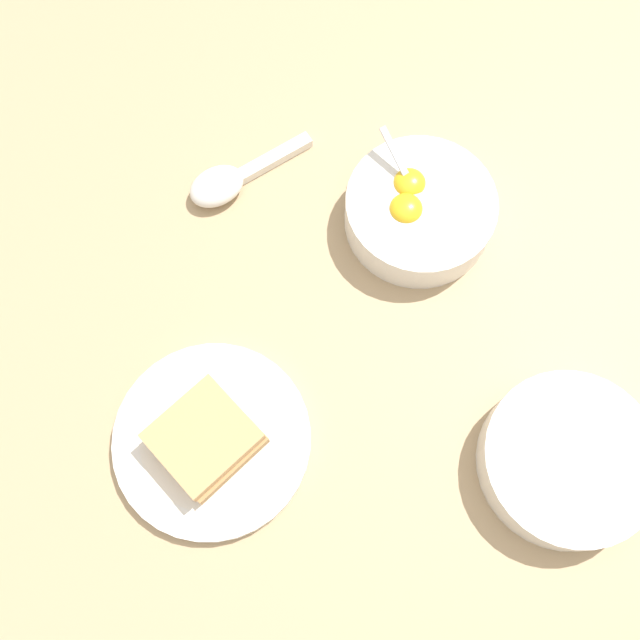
# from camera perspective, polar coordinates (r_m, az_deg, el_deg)

# --- Properties ---
(ground_plane) EXTENTS (3.00, 3.00, 0.00)m
(ground_plane) POSITION_cam_1_polar(r_m,az_deg,el_deg) (0.77, 7.40, -6.17)
(ground_plane) COLOR tan
(egg_bowl) EXTENTS (0.16, 0.16, 0.08)m
(egg_bowl) POSITION_cam_1_polar(r_m,az_deg,el_deg) (0.81, 7.56, 8.28)
(egg_bowl) COLOR white
(egg_bowl) RESTS_ON ground_plane
(toast_plate) EXTENTS (0.20, 0.20, 0.02)m
(toast_plate) POSITION_cam_1_polar(r_m,az_deg,el_deg) (0.75, -8.21, -9.01)
(toast_plate) COLOR white
(toast_plate) RESTS_ON ground_plane
(toast_sandwich) EXTENTS (0.12, 0.12, 0.03)m
(toast_sandwich) POSITION_cam_1_polar(r_m,az_deg,el_deg) (0.73, -8.72, -8.98)
(toast_sandwich) COLOR tan
(toast_sandwich) RESTS_ON toast_plate
(soup_spoon) EXTENTS (0.12, 0.14, 0.03)m
(soup_spoon) POSITION_cam_1_polar(r_m,az_deg,el_deg) (0.84, -7.09, 10.45)
(soup_spoon) COLOR white
(soup_spoon) RESTS_ON ground_plane
(congee_bowl) EXTENTS (0.17, 0.17, 0.04)m
(congee_bowl) POSITION_cam_1_polar(r_m,az_deg,el_deg) (0.76, 18.37, -10.08)
(congee_bowl) COLOR white
(congee_bowl) RESTS_ON ground_plane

